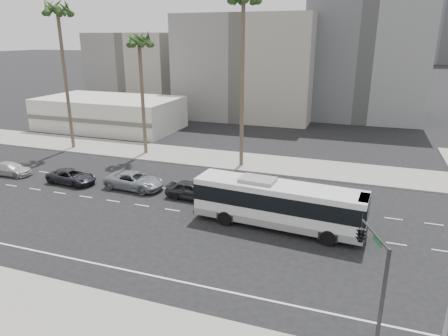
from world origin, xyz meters
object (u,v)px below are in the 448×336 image
at_px(car_c, 72,177).
at_px(car_d, 11,169).
at_px(palm_near, 243,1).
at_px(traffic_signal, 363,238).
at_px(city_bus, 278,203).
at_px(palm_mid, 139,43).
at_px(car_a, 192,190).
at_px(car_b, 134,181).
at_px(palm_far, 58,13).

xyz_separation_m(car_c, car_d, (-8.00, -0.05, -0.04)).
bearing_deg(palm_near, traffic_signal, -59.95).
bearing_deg(city_bus, car_d, 179.42).
bearing_deg(traffic_signal, palm_mid, 115.22).
relative_size(car_a, car_b, 0.82).
bearing_deg(palm_near, car_a, -97.08).
bearing_deg(traffic_signal, palm_near, 97.64).
height_order(car_a, palm_far, palm_far).
relative_size(car_c, palm_far, 0.28).
relative_size(car_a, palm_mid, 0.33).
bearing_deg(car_b, car_a, -92.15).
distance_m(city_bus, palm_mid, 27.67).
distance_m(palm_mid, palm_far, 11.12).
bearing_deg(traffic_signal, palm_far, 125.40).
height_order(car_b, car_d, car_b).
height_order(traffic_signal, palm_mid, palm_mid).
relative_size(traffic_signal, palm_far, 0.30).
distance_m(car_d, palm_mid, 20.13).
bearing_deg(palm_near, car_b, -126.64).
relative_size(car_c, palm_near, 0.27).
height_order(traffic_signal, palm_near, palm_near).
distance_m(car_a, palm_near, 20.22).
bearing_deg(palm_mid, car_c, -97.39).
height_order(car_b, traffic_signal, traffic_signal).
bearing_deg(car_b, car_c, 99.73).
distance_m(car_c, palm_mid, 17.72).
bearing_deg(palm_near, city_bus, -62.53).
bearing_deg(traffic_signal, car_b, 126.35).
bearing_deg(car_c, palm_far, 42.41).
bearing_deg(city_bus, palm_mid, 148.33).
xyz_separation_m(car_c, palm_far, (-8.96, 11.27, 16.28)).
distance_m(car_a, car_c, 13.24).
bearing_deg(city_bus, car_b, 171.24).
distance_m(car_a, car_d, 21.24).
bearing_deg(city_bus, car_a, 165.34).
bearing_deg(car_d, palm_mid, -40.83).
distance_m(car_d, palm_far, 19.88).
height_order(car_d, palm_near, palm_near).
height_order(car_c, palm_near, palm_near).
height_order(car_a, car_d, car_a).
bearing_deg(palm_far, palm_mid, 4.75).
relative_size(car_d, palm_far, 0.25).
xyz_separation_m(traffic_signal, palm_mid, (-26.54, 24.21, 8.79)).
xyz_separation_m(city_bus, car_d, (-29.88, 2.66, -1.32)).
xyz_separation_m(city_bus, car_a, (-8.64, 3.00, -1.16)).
height_order(traffic_signal, palm_far, palm_far).
relative_size(car_c, palm_mid, 0.35).
height_order(city_bus, palm_far, palm_far).
bearing_deg(car_c, car_d, 94.25).
bearing_deg(car_d, traffic_signal, -111.10).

